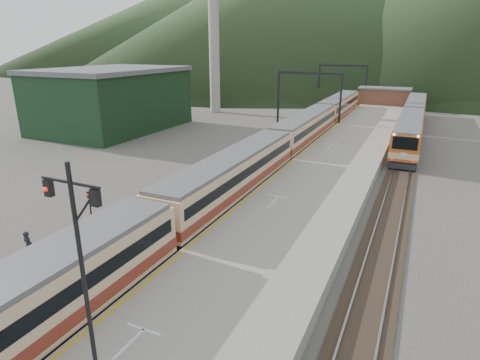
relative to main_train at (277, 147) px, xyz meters
The scene contains 17 objects.
track_main 6.76m from the main_train, 90.00° to the left, with size 2.60×200.00×0.23m.
track_far 8.41m from the main_train, 127.66° to the left, with size 2.60×200.00×0.23m.
track_second 13.34m from the main_train, 29.39° to the left, with size 2.60×200.00×0.23m.
platform 7.33m from the main_train, 38.65° to the left, with size 8.00×100.00×1.00m, color gray.
gantry_near 21.96m from the main_train, 97.56° to the left, with size 9.55×0.25×8.00m.
gantry_far 46.70m from the main_train, 93.51° to the left, with size 9.55×0.25×8.00m.
warehouse 29.35m from the main_train, 163.15° to the left, with size 14.50×20.50×8.60m.
smokestack 38.26m from the main_train, 127.69° to the left, with size 1.80×1.80×30.00m, color #9E998E.
station_shed 44.83m from the main_train, 82.82° to the left, with size 9.40×4.40×3.10m.
hill_a 163.92m from the main_train, 104.34° to the left, with size 180.00×180.00×60.00m, color #374F2C.
hill_d 240.17m from the main_train, 120.16° to the left, with size 200.00×200.00×55.00m, color #374F2C.
main_train is the anchor object (origin of this frame).
second_train 24.85m from the main_train, 62.44° to the left, with size 2.75×37.43×3.35m.
signal_mast 29.43m from the main_train, 82.26° to the right, with size 2.20×0.22×7.52m.
short_signal_b 5.06m from the main_train, 119.62° to the right, with size 0.26×0.22×2.27m.
short_signal_c 19.28m from the main_train, 111.41° to the right, with size 0.24×0.19×2.27m.
worker 24.14m from the main_train, 105.65° to the right, with size 0.65×0.43×1.78m, color black.
Camera 1 is at (12.63, -3.07, 11.54)m, focal length 30.00 mm.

